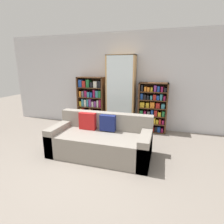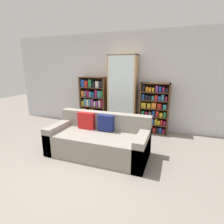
{
  "view_description": "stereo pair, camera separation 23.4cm",
  "coord_description": "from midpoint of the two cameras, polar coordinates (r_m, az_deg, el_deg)",
  "views": [
    {
      "loc": [
        1.32,
        -2.51,
        1.74
      ],
      "look_at": [
        0.13,
        1.4,
        0.7
      ],
      "focal_mm": 28.0,
      "sensor_mm": 36.0,
      "label": 1
    },
    {
      "loc": [
        1.54,
        -2.43,
        1.74
      ],
      "look_at": [
        0.13,
        1.4,
        0.7
      ],
      "focal_mm": 28.0,
      "sensor_mm": 36.0,
      "label": 2
    }
  ],
  "objects": [
    {
      "name": "wall_back",
      "position": [
        5.16,
        4.18,
        9.92
      ],
      "size": [
        7.18,
        0.06,
        2.7
      ],
      "color": "silver",
      "rests_on": "ground"
    },
    {
      "name": "couch",
      "position": [
        3.62,
        -2.52,
        -9.23
      ],
      "size": [
        2.01,
        0.91,
        0.82
      ],
      "color": "gray",
      "rests_on": "ground"
    },
    {
      "name": "bookshelf_left",
      "position": [
        5.33,
        -4.72,
        3.26
      ],
      "size": [
        0.81,
        0.32,
        1.48
      ],
      "color": "#4C2D19",
      "rests_on": "ground"
    },
    {
      "name": "bookshelf_right",
      "position": [
        4.88,
        14.95,
        0.96
      ],
      "size": [
        0.77,
        0.32,
        1.36
      ],
      "color": "#4C2D19",
      "rests_on": "ground"
    },
    {
      "name": "display_cabinet",
      "position": [
        4.95,
        4.83,
        6.03
      ],
      "size": [
        0.79,
        0.36,
        2.08
      ],
      "color": "tan",
      "rests_on": "ground"
    },
    {
      "name": "wine_bottle",
      "position": [
        4.19,
        6.2,
        -8.08
      ],
      "size": [
        0.07,
        0.07,
        0.37
      ],
      "color": "#143819",
      "rests_on": "ground"
    },
    {
      "name": "ground_plane",
      "position": [
        3.34,
        -8.76,
        -17.31
      ],
      "size": [
        16.0,
        16.0,
        0.0
      ],
      "primitive_type": "plane",
      "color": "gray"
    }
  ]
}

